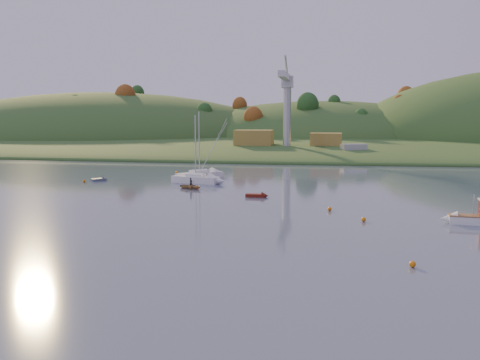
% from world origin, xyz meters
% --- Properties ---
extents(ground, '(500.00, 500.00, 0.00)m').
position_xyz_m(ground, '(0.00, 0.00, 0.00)').
color(ground, '#394A5E').
rests_on(ground, ground).
extents(far_shore, '(620.00, 220.00, 1.50)m').
position_xyz_m(far_shore, '(0.00, 230.00, 0.00)').
color(far_shore, '#25481D').
rests_on(far_shore, ground).
extents(shore_slope, '(640.00, 150.00, 7.00)m').
position_xyz_m(shore_slope, '(0.00, 165.00, 0.00)').
color(shore_slope, '#25481D').
rests_on(shore_slope, ground).
extents(hill_left, '(170.00, 140.00, 44.00)m').
position_xyz_m(hill_left, '(-90.00, 200.00, 0.00)').
color(hill_left, '#25481D').
rests_on(hill_left, ground).
extents(hill_center, '(140.00, 120.00, 36.00)m').
position_xyz_m(hill_center, '(10.00, 210.00, 0.00)').
color(hill_center, '#25481D').
rests_on(hill_center, ground).
extents(hillside_trees, '(280.00, 50.00, 32.00)m').
position_xyz_m(hillside_trees, '(0.00, 185.00, 0.00)').
color(hillside_trees, '#1B4D1D').
rests_on(hillside_trees, ground).
extents(wharf, '(42.00, 16.00, 2.40)m').
position_xyz_m(wharf, '(5.00, 122.00, 1.20)').
color(wharf, slate).
rests_on(wharf, ground).
extents(shed_west, '(11.00, 8.00, 4.80)m').
position_xyz_m(shed_west, '(-8.00, 123.00, 4.80)').
color(shed_west, '#A78637').
rests_on(shed_west, wharf).
extents(shed_east, '(9.00, 7.00, 4.00)m').
position_xyz_m(shed_east, '(13.00, 124.00, 4.40)').
color(shed_east, '#A78637').
rests_on(shed_east, wharf).
extents(dock_crane, '(3.20, 28.00, 20.30)m').
position_xyz_m(dock_crane, '(2.00, 118.39, 17.17)').
color(dock_crane, '#B7B7BC').
rests_on(dock_crane, wharf).
extents(fishing_boat, '(5.74, 2.21, 3.59)m').
position_xyz_m(fishing_boat, '(29.53, 25.25, 0.79)').
color(fishing_boat, white).
rests_on(fishing_boat, ground).
extents(sailboat_near, '(7.67, 8.30, 12.09)m').
position_xyz_m(sailboat_near, '(-8.42, 59.61, 0.77)').
color(sailboat_near, white).
rests_on(sailboat_near, ground).
extents(sailboat_far, '(8.57, 4.42, 11.40)m').
position_xyz_m(sailboat_far, '(-7.60, 53.86, 0.74)').
color(sailboat_far, white).
rests_on(sailboat_far, ground).
extents(canoe, '(4.52, 3.97, 0.78)m').
position_xyz_m(canoe, '(-6.47, 46.60, 0.39)').
color(canoe, '#997A54').
rests_on(canoe, ground).
extents(paddler, '(0.54, 0.64, 1.48)m').
position_xyz_m(paddler, '(-6.47, 46.60, 0.74)').
color(paddler, black).
rests_on(paddler, ground).
extents(red_tender, '(3.21, 1.13, 1.09)m').
position_xyz_m(red_tender, '(5.30, 39.88, 0.23)').
color(red_tender, '#60190D').
rests_on(red_tender, ground).
extents(grey_dinghy, '(2.70, 2.96, 1.10)m').
position_xyz_m(grey_dinghy, '(-24.71, 54.13, 0.22)').
color(grey_dinghy, '#51606B').
rests_on(grey_dinghy, ground).
extents(work_vessel, '(16.17, 10.50, 3.92)m').
position_xyz_m(work_vessel, '(20.53, 111.93, 1.40)').
color(work_vessel, slate).
rests_on(work_vessel, ground).
extents(buoy_0, '(0.50, 0.50, 0.50)m').
position_xyz_m(buoy_0, '(21.36, 7.28, 0.25)').
color(buoy_0, orange).
rests_on(buoy_0, ground).
extents(buoy_1, '(0.50, 0.50, 0.50)m').
position_xyz_m(buoy_1, '(15.01, 30.46, 0.25)').
color(buoy_1, orange).
rests_on(buoy_1, ground).
extents(buoy_2, '(0.50, 0.50, 0.50)m').
position_xyz_m(buoy_2, '(-26.60, 51.30, 0.25)').
color(buoy_2, orange).
rests_on(buoy_2, ground).
extents(buoy_3, '(0.50, 0.50, 0.50)m').
position_xyz_m(buoy_3, '(-15.09, 67.54, 0.25)').
color(buoy_3, orange).
rests_on(buoy_3, ground).
extents(buoy_4, '(0.50, 0.50, 0.50)m').
position_xyz_m(buoy_4, '(18.67, 24.46, 0.25)').
color(buoy_4, orange).
rests_on(buoy_4, ground).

